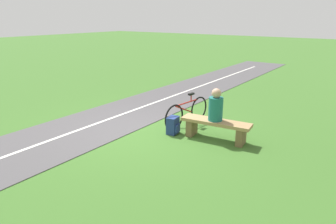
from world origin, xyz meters
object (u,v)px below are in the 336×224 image
(backpack, at_px, (173,125))
(person_seated, at_px, (216,107))
(bench, at_px, (216,126))
(bicycle, at_px, (187,112))

(backpack, bearing_deg, person_seated, -165.05)
(bench, bearing_deg, bicycle, -29.14)
(bench, xyz_separation_m, person_seated, (0.02, 0.00, 0.50))
(person_seated, bearing_deg, bench, -180.00)
(bench, xyz_separation_m, backpack, (1.07, 0.28, -0.12))
(bench, relative_size, person_seated, 2.20)
(bench, relative_size, bicycle, 0.97)
(bench, bearing_deg, person_seated, 0.00)
(bench, xyz_separation_m, bicycle, (1.12, -0.46, 0.04))
(bicycle, xyz_separation_m, backpack, (-0.04, 0.74, -0.16))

